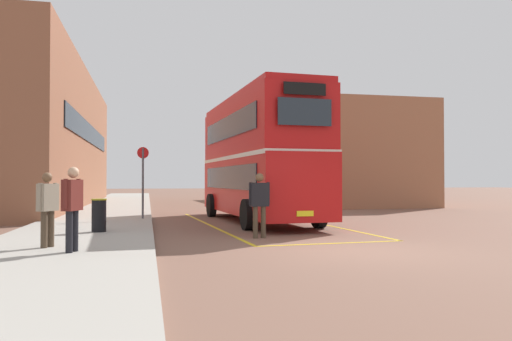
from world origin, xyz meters
The scene contains 12 objects.
ground_plane centered at (0.00, 14.40, 0.00)m, with size 135.60×135.60×0.00m, color brown.
sidewalk_left centered at (-6.50, 16.80, 0.07)m, with size 4.00×57.60×0.14m, color #A39E93.
brick_building_left centered at (-10.73, 21.20, 4.00)m, with size 5.34×25.68×8.01m.
depot_building_right centered at (8.65, 23.41, 3.15)m, with size 6.37×17.23×6.29m.
double_decker_bus centered at (-0.50, 8.17, 2.51)m, with size 3.22×9.93×4.75m.
single_deck_bus centered at (3.16, 25.94, 1.64)m, with size 3.12×10.00×3.02m.
pedestrian_boarding centered at (-1.63, 2.88, 1.05)m, with size 0.60×0.27×1.80m.
pedestrian_waiting_near centered at (-6.80, 0.99, 1.08)m, with size 0.43×0.51×1.64m.
pedestrian_waiting_far centered at (-6.17, 0.12, 1.15)m, with size 0.38×0.55×1.74m.
litter_bin centered at (-6.01, 4.16, 0.61)m, with size 0.43×0.43×0.94m.
bus_stop_sign centered at (-4.84, 8.92, 1.78)m, with size 0.44×0.13×2.73m.
bay_marking_yellow centered at (-0.44, 6.32, 0.00)m, with size 4.89×12.06×0.01m.
Camera 1 is at (-4.67, -10.67, 1.62)m, focal length 35.16 mm.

